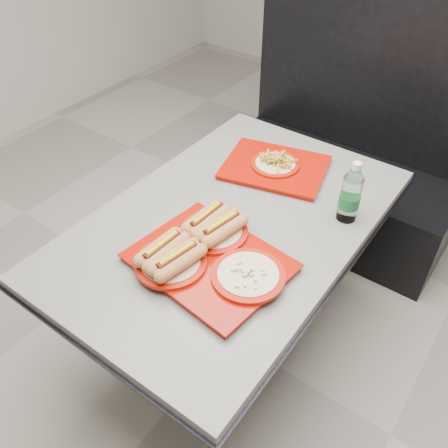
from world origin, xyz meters
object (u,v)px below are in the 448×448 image
Objects in this scene: diner_table at (231,250)px; booth_bench at (343,165)px; tray_near at (206,253)px; water_bottle at (350,195)px; tray_far at (275,165)px.

booth_bench reaches higher than diner_table.
water_bottle reaches higher than tray_near.
booth_bench is at bearing 92.61° from tray_near.
diner_table is at bearing 104.44° from tray_near.
water_bottle is (0.34, 0.26, 0.27)m from diner_table.
booth_bench is at bearing 87.00° from tray_far.
water_bottle is at bearing -67.66° from booth_bench.
tray_near is 0.61m from tray_far.
tray_near is (0.06, -0.24, 0.20)m from diner_table.
tray_near is 1.09× the size of tray_far.
booth_bench reaches higher than water_bottle.
tray_near is 2.18× the size of water_bottle.
tray_near is (0.06, -1.33, 0.39)m from booth_bench.
water_bottle reaches higher than diner_table.
tray_near is at bearing -119.83° from water_bottle.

